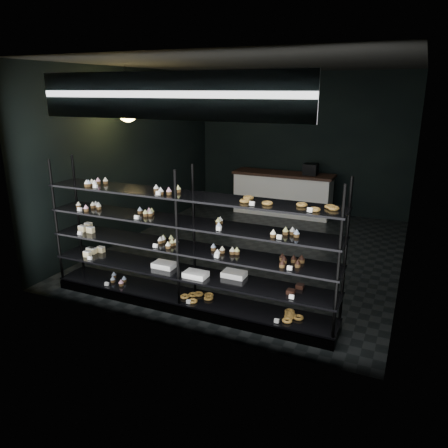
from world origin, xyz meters
name	(u,v)px	position (x,y,z in m)	size (l,w,h in m)	color
room	(257,163)	(0.00, 0.00, 1.60)	(5.01, 6.01, 3.20)	black
display_shelf	(185,264)	(-0.08, -2.45, 0.63)	(4.00, 0.50, 1.91)	black
signage	(164,96)	(0.00, -2.93, 2.75)	(3.30, 0.05, 0.50)	#0C1D3D
pendant_lamp	(128,112)	(-1.97, -0.91, 2.45)	(0.33, 0.33, 0.89)	black
service_counter	(283,193)	(-0.24, 2.50, 0.50)	(2.31, 0.65, 1.23)	silver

